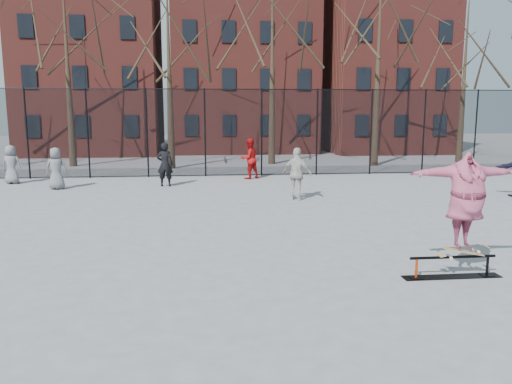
{
  "coord_description": "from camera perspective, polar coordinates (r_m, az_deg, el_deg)",
  "views": [
    {
      "loc": [
        -1.46,
        -9.97,
        3.08
      ],
      "look_at": [
        -0.26,
        1.5,
        1.16
      ],
      "focal_mm": 35.0,
      "sensor_mm": 36.0,
      "label": 1
    }
  ],
  "objects": [
    {
      "name": "bystander_extra",
      "position": [
        20.71,
        -21.87,
        2.52
      ],
      "size": [
        0.81,
        0.54,
        1.63
      ],
      "primitive_type": "imported",
      "rotation": [
        0.0,
        0.0,
        3.17
      ],
      "color": "slate",
      "rests_on": "ground"
    },
    {
      "name": "ground",
      "position": [
        10.54,
        2.29,
        -7.53
      ],
      "size": [
        100.0,
        100.0,
        0.0
      ],
      "primitive_type": "plane",
      "color": "slate"
    },
    {
      "name": "skate_rail",
      "position": [
        10.02,
        21.5,
        -8.16
      ],
      "size": [
        1.86,
        0.28,
        0.41
      ],
      "color": "black",
      "rests_on": "ground"
    },
    {
      "name": "bystander_grey",
      "position": [
        23.0,
        -26.16,
        2.83
      ],
      "size": [
        0.85,
        0.62,
        1.61
      ],
      "primitive_type": "imported",
      "rotation": [
        0.0,
        0.0,
        3.0
      ],
      "color": "slate",
      "rests_on": "ground"
    },
    {
      "name": "bystander_red",
      "position": [
        22.17,
        -0.77,
        3.84
      ],
      "size": [
        1.1,
        1.02,
        1.8
      ],
      "primitive_type": "imported",
      "rotation": [
        0.0,
        0.0,
        3.65
      ],
      "color": "#9F0E0E",
      "rests_on": "ground"
    },
    {
      "name": "tree_row",
      "position": [
        27.48,
        -3.55,
        18.42
      ],
      "size": [
        33.66,
        7.46,
        10.67
      ],
      "color": "black",
      "rests_on": "ground"
    },
    {
      "name": "bystander_white",
      "position": [
        16.99,
        4.72,
        2.07
      ],
      "size": [
        1.12,
        0.94,
        1.8
      ],
      "primitive_type": "imported",
      "rotation": [
        0.0,
        0.0,
        2.57
      ],
      "color": "#BCB5AE",
      "rests_on": "ground"
    },
    {
      "name": "bystander_black",
      "position": [
        20.31,
        -10.36,
        3.12
      ],
      "size": [
        0.69,
        0.49,
        1.77
      ],
      "primitive_type": "imported",
      "rotation": [
        0.0,
        0.0,
        3.03
      ],
      "color": "black",
      "rests_on": "ground"
    },
    {
      "name": "fence",
      "position": [
        23.04,
        -2.37,
        6.93
      ],
      "size": [
        34.03,
        0.07,
        4.0
      ],
      "color": "black",
      "rests_on": "ground"
    },
    {
      "name": "rowhouses",
      "position": [
        36.16,
        -2.56,
        14.22
      ],
      "size": [
        29.0,
        7.0,
        13.0
      ],
      "color": "maroon",
      "rests_on": "ground"
    },
    {
      "name": "skateboard",
      "position": [
        10.02,
        22.55,
        -6.44
      ],
      "size": [
        0.83,
        0.2,
        0.1
      ],
      "primitive_type": null,
      "color": "#A46D41",
      "rests_on": "skate_rail"
    },
    {
      "name": "skater",
      "position": [
        9.82,
        22.89,
        -1.25
      ],
      "size": [
        2.17,
        0.65,
        1.75
      ],
      "primitive_type": "imported",
      "rotation": [
        0.0,
        0.0,
        0.03
      ],
      "color": "#5C388D",
      "rests_on": "skateboard"
    }
  ]
}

